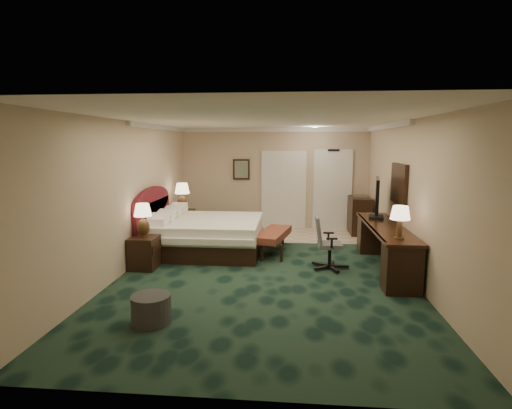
# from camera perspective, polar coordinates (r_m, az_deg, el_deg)

# --- Properties ---
(floor) EXTENTS (5.00, 7.50, 0.00)m
(floor) POSITION_cam_1_polar(r_m,az_deg,el_deg) (7.40, 1.33, -9.34)
(floor) COLOR black
(floor) RESTS_ON ground
(ceiling) EXTENTS (5.00, 7.50, 0.00)m
(ceiling) POSITION_cam_1_polar(r_m,az_deg,el_deg) (7.05, 1.41, 12.01)
(ceiling) COLOR white
(ceiling) RESTS_ON wall_back
(wall_back) EXTENTS (5.00, 0.00, 2.70)m
(wall_back) POSITION_cam_1_polar(r_m,az_deg,el_deg) (10.82, 2.67, 3.70)
(wall_back) COLOR #B4AA8E
(wall_back) RESTS_ON ground
(wall_front) EXTENTS (5.00, 0.00, 2.70)m
(wall_front) POSITION_cam_1_polar(r_m,az_deg,el_deg) (3.44, -2.74, -7.25)
(wall_front) COLOR #B4AA8E
(wall_front) RESTS_ON ground
(wall_left) EXTENTS (0.00, 7.50, 2.70)m
(wall_left) POSITION_cam_1_polar(r_m,az_deg,el_deg) (7.68, -17.60, 1.24)
(wall_left) COLOR #B4AA8E
(wall_left) RESTS_ON ground
(wall_right) EXTENTS (0.00, 7.50, 2.70)m
(wall_right) POSITION_cam_1_polar(r_m,az_deg,el_deg) (7.37, 21.15, 0.77)
(wall_right) COLOR #B4AA8E
(wall_right) RESTS_ON ground
(crown_molding) EXTENTS (5.00, 7.50, 0.10)m
(crown_molding) POSITION_cam_1_polar(r_m,az_deg,el_deg) (7.05, 1.41, 11.61)
(crown_molding) COLOR white
(crown_molding) RESTS_ON wall_back
(tile_patch) EXTENTS (3.20, 1.70, 0.01)m
(tile_patch) POSITION_cam_1_polar(r_m,az_deg,el_deg) (10.19, 7.48, -4.33)
(tile_patch) COLOR tan
(tile_patch) RESTS_ON ground
(headboard) EXTENTS (0.12, 2.00, 1.40)m
(headboard) POSITION_cam_1_polar(r_m,az_deg,el_deg) (8.68, -14.51, -2.15)
(headboard) COLOR #531015
(headboard) RESTS_ON ground
(entry_door) EXTENTS (1.02, 0.06, 2.18)m
(entry_door) POSITION_cam_1_polar(r_m,az_deg,el_deg) (10.87, 10.85, 1.99)
(entry_door) COLOR white
(entry_door) RESTS_ON ground
(closet_doors) EXTENTS (1.20, 0.06, 2.10)m
(closet_doors) POSITION_cam_1_polar(r_m,az_deg,el_deg) (10.81, 3.97, 2.08)
(closet_doors) COLOR silver
(closet_doors) RESTS_ON ground
(wall_art) EXTENTS (0.45, 0.06, 0.55)m
(wall_art) POSITION_cam_1_polar(r_m,az_deg,el_deg) (10.84, -2.11, 5.04)
(wall_art) COLOR #4B6E5F
(wall_art) RESTS_ON wall_back
(wall_mirror) EXTENTS (0.05, 0.95, 0.75)m
(wall_mirror) POSITION_cam_1_polar(r_m,az_deg,el_deg) (7.92, 19.76, 2.81)
(wall_mirror) COLOR white
(wall_mirror) RESTS_ON wall_right
(bed) EXTENTS (2.21, 2.04, 0.70)m
(bed) POSITION_cam_1_polar(r_m,az_deg,el_deg) (8.63, -6.78, -4.37)
(bed) COLOR white
(bed) RESTS_ON ground
(nightstand_near) EXTENTS (0.47, 0.54, 0.59)m
(nightstand_near) POSITION_cam_1_polar(r_m,az_deg,el_deg) (7.72, -15.66, -6.62)
(nightstand_near) COLOR black
(nightstand_near) RESTS_ON ground
(nightstand_far) EXTENTS (0.54, 0.61, 0.67)m
(nightstand_far) POSITION_cam_1_polar(r_m,az_deg,el_deg) (10.01, -10.48, -2.72)
(nightstand_far) COLOR black
(nightstand_far) RESTS_ON ground
(lamp_near) EXTENTS (0.33, 0.33, 0.61)m
(lamp_near) POSITION_cam_1_polar(r_m,az_deg,el_deg) (7.63, -15.83, -2.16)
(lamp_near) COLOR black
(lamp_near) RESTS_ON nightstand_near
(lamp_far) EXTENTS (0.44, 0.44, 0.68)m
(lamp_far) POSITION_cam_1_polar(r_m,az_deg,el_deg) (9.86, -10.48, 1.08)
(lamp_far) COLOR black
(lamp_far) RESTS_ON nightstand_far
(bed_bench) EXTENTS (0.78, 1.48, 0.48)m
(bed_bench) POSITION_cam_1_polar(r_m,az_deg,el_deg) (8.44, 2.45, -5.39)
(bed_bench) COLOR maroon
(bed_bench) RESTS_ON ground
(ottoman) EXTENTS (0.62, 0.62, 0.36)m
(ottoman) POSITION_cam_1_polar(r_m,az_deg,el_deg) (5.49, -14.75, -14.23)
(ottoman) COLOR #343434
(ottoman) RESTS_ON ground
(desk) EXTENTS (0.61, 2.82, 0.81)m
(desk) POSITION_cam_1_polar(r_m,az_deg,el_deg) (7.73, 17.89, -5.85)
(desk) COLOR black
(desk) RESTS_ON ground
(tv) EXTENTS (0.28, 1.03, 0.81)m
(tv) POSITION_cam_1_polar(r_m,az_deg,el_deg) (8.27, 16.89, 0.84)
(tv) COLOR black
(tv) RESTS_ON desk
(desk_lamp) EXTENTS (0.37, 0.37, 0.53)m
(desk_lamp) POSITION_cam_1_polar(r_m,az_deg,el_deg) (6.61, 19.85, -2.41)
(desk_lamp) COLOR black
(desk_lamp) RESTS_ON desk
(desk_chair) EXTENTS (0.59, 0.55, 0.98)m
(desk_chair) POSITION_cam_1_polar(r_m,az_deg,el_deg) (7.49, 10.52, -5.39)
(desk_chair) COLOR #545454
(desk_chair) RESTS_ON ground
(minibar) EXTENTS (0.50, 0.90, 0.95)m
(minibar) POSITION_cam_1_polar(r_m,az_deg,el_deg) (10.53, 14.56, -1.52)
(minibar) COLOR black
(minibar) RESTS_ON ground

